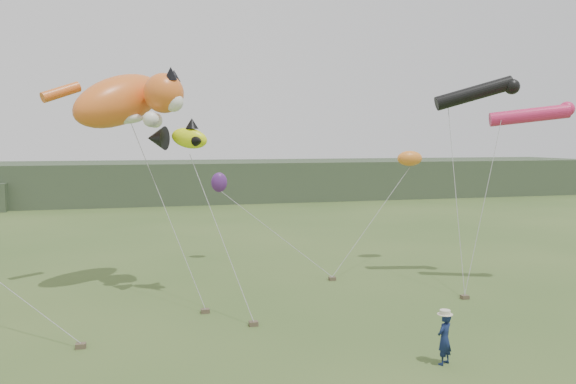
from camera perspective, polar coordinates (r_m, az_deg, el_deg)
The scene contains 8 objects.
ground at distance 17.06m, azimuth 6.32°, elevation -16.29°, with size 120.00×120.00×0.00m, color #385123.
headland at distance 59.73m, azimuth -11.81°, elevation 1.01°, with size 90.00×13.00×4.00m.
festival_attendant at distance 16.77m, azimuth 15.60°, elevation -14.17°, with size 0.53×0.35×1.47m, color #121E46.
sandbag_anchors at distance 21.16m, azimuth -0.81°, elevation -11.71°, with size 14.45×6.20×0.15m.
cat_kite at distance 24.16m, azimuth -15.88°, elevation 9.00°, with size 5.74×4.45×3.24m.
fish_kite at distance 22.42m, azimuth -11.17°, elevation 5.46°, with size 2.63×1.71×1.30m.
tube_kites at distance 26.35m, azimuth 21.20°, elevation 8.54°, with size 5.15×3.29×2.26m.
misc_kites at distance 28.87m, azimuth 5.19°, elevation 2.51°, with size 10.52×3.21×2.14m.
Camera 1 is at (-5.63, -14.83, 6.27)m, focal length 35.00 mm.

